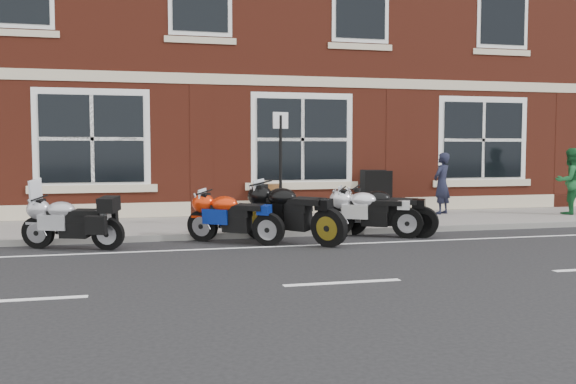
{
  "coord_description": "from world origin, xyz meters",
  "views": [
    {
      "loc": [
        -2.71,
        -10.89,
        1.78
      ],
      "look_at": [
        0.41,
        1.6,
        0.88
      ],
      "focal_mm": 40.0,
      "sensor_mm": 36.0,
      "label": 1
    }
  ],
  "objects_px": {
    "parking_sign": "(281,161)",
    "moto_naked_black": "(385,210)",
    "moto_sport_black": "(292,211)",
    "barrel_planter": "(269,200)",
    "pedestrian_left": "(442,183)",
    "pedestrian_right": "(570,181)",
    "moto_sport_silver": "(371,211)",
    "a_board_sign": "(376,192)",
    "moto_sport_red": "(234,216)",
    "moto_touring_silver": "(70,221)"
  },
  "relations": [
    {
      "from": "parking_sign",
      "to": "moto_naked_black",
      "type": "bearing_deg",
      "value": -38.41
    },
    {
      "from": "moto_sport_black",
      "to": "barrel_planter",
      "type": "xyz_separation_m",
      "value": [
        0.36,
        3.7,
        -0.09
      ]
    },
    {
      "from": "pedestrian_left",
      "to": "pedestrian_right",
      "type": "relative_size",
      "value": 0.93
    },
    {
      "from": "moto_sport_black",
      "to": "pedestrian_left",
      "type": "height_order",
      "value": "pedestrian_left"
    },
    {
      "from": "moto_sport_silver",
      "to": "a_board_sign",
      "type": "relative_size",
      "value": 1.6
    },
    {
      "from": "moto_sport_black",
      "to": "moto_sport_silver",
      "type": "relative_size",
      "value": 1.05
    },
    {
      "from": "moto_naked_black",
      "to": "a_board_sign",
      "type": "bearing_deg",
      "value": 15.56
    },
    {
      "from": "moto_sport_black",
      "to": "pedestrian_right",
      "type": "height_order",
      "value": "pedestrian_right"
    },
    {
      "from": "moto_sport_red",
      "to": "pedestrian_left",
      "type": "relative_size",
      "value": 1.08
    },
    {
      "from": "moto_sport_red",
      "to": "pedestrian_left",
      "type": "xyz_separation_m",
      "value": [
        5.68,
        2.8,
        0.37
      ]
    },
    {
      "from": "moto_touring_silver",
      "to": "moto_sport_red",
      "type": "bearing_deg",
      "value": -68.08
    },
    {
      "from": "moto_touring_silver",
      "to": "moto_naked_black",
      "type": "relative_size",
      "value": 1.01
    },
    {
      "from": "a_board_sign",
      "to": "moto_sport_silver",
      "type": "bearing_deg",
      "value": -89.64
    },
    {
      "from": "a_board_sign",
      "to": "parking_sign",
      "type": "bearing_deg",
      "value": -122.22
    },
    {
      "from": "pedestrian_right",
      "to": "parking_sign",
      "type": "relative_size",
      "value": 0.69
    },
    {
      "from": "moto_sport_silver",
      "to": "parking_sign",
      "type": "height_order",
      "value": "parking_sign"
    },
    {
      "from": "moto_sport_red",
      "to": "a_board_sign",
      "type": "distance_m",
      "value": 5.17
    },
    {
      "from": "pedestrian_right",
      "to": "moto_sport_red",
      "type": "bearing_deg",
      "value": 12.35
    },
    {
      "from": "moto_sport_silver",
      "to": "barrel_planter",
      "type": "xyz_separation_m",
      "value": [
        -1.37,
        3.28,
        -0.01
      ]
    },
    {
      "from": "moto_naked_black",
      "to": "pedestrian_left",
      "type": "relative_size",
      "value": 1.15
    },
    {
      "from": "moto_sport_silver",
      "to": "a_board_sign",
      "type": "xyz_separation_m",
      "value": [
        1.28,
        2.94,
        0.16
      ]
    },
    {
      "from": "moto_naked_black",
      "to": "parking_sign",
      "type": "height_order",
      "value": "parking_sign"
    },
    {
      "from": "moto_naked_black",
      "to": "barrel_planter",
      "type": "bearing_deg",
      "value": 61.0
    },
    {
      "from": "pedestrian_left",
      "to": "barrel_planter",
      "type": "distance_m",
      "value": 4.32
    },
    {
      "from": "a_board_sign",
      "to": "pedestrian_left",
      "type": "bearing_deg",
      "value": 10.73
    },
    {
      "from": "moto_naked_black",
      "to": "a_board_sign",
      "type": "relative_size",
      "value": 1.6
    },
    {
      "from": "moto_sport_red",
      "to": "pedestrian_left",
      "type": "height_order",
      "value": "pedestrian_left"
    },
    {
      "from": "a_board_sign",
      "to": "moto_sport_red",
      "type": "bearing_deg",
      "value": -118.22
    },
    {
      "from": "moto_sport_red",
      "to": "barrel_planter",
      "type": "height_order",
      "value": "moto_sport_red"
    },
    {
      "from": "moto_touring_silver",
      "to": "parking_sign",
      "type": "height_order",
      "value": "parking_sign"
    },
    {
      "from": "parking_sign",
      "to": "moto_sport_red",
      "type": "bearing_deg",
      "value": -144.85
    },
    {
      "from": "moto_touring_silver",
      "to": "pedestrian_right",
      "type": "height_order",
      "value": "pedestrian_right"
    },
    {
      "from": "moto_touring_silver",
      "to": "pedestrian_right",
      "type": "bearing_deg",
      "value": -57.91
    },
    {
      "from": "pedestrian_right",
      "to": "barrel_planter",
      "type": "distance_m",
      "value": 7.48
    },
    {
      "from": "moto_sport_black",
      "to": "barrel_planter",
      "type": "relative_size",
      "value": 2.44
    },
    {
      "from": "moto_sport_black",
      "to": "a_board_sign",
      "type": "relative_size",
      "value": 1.68
    },
    {
      "from": "moto_sport_red",
      "to": "moto_sport_silver",
      "type": "relative_size",
      "value": 0.94
    },
    {
      "from": "pedestrian_right",
      "to": "moto_naked_black",
      "type": "bearing_deg",
      "value": 16.79
    },
    {
      "from": "moto_sport_black",
      "to": "barrel_planter",
      "type": "bearing_deg",
      "value": 44.68
    },
    {
      "from": "moto_sport_silver",
      "to": "pedestrian_right",
      "type": "bearing_deg",
      "value": -42.57
    },
    {
      "from": "moto_touring_silver",
      "to": "moto_sport_silver",
      "type": "bearing_deg",
      "value": -65.41
    },
    {
      "from": "moto_touring_silver",
      "to": "moto_sport_red",
      "type": "relative_size",
      "value": 1.07
    },
    {
      "from": "moto_touring_silver",
      "to": "a_board_sign",
      "type": "bearing_deg",
      "value": -43.11
    },
    {
      "from": "moto_sport_black",
      "to": "pedestrian_left",
      "type": "bearing_deg",
      "value": -6.74
    },
    {
      "from": "moto_sport_black",
      "to": "parking_sign",
      "type": "height_order",
      "value": "parking_sign"
    },
    {
      "from": "moto_touring_silver",
      "to": "moto_sport_silver",
      "type": "height_order",
      "value": "moto_touring_silver"
    },
    {
      "from": "pedestrian_left",
      "to": "pedestrian_right",
      "type": "xyz_separation_m",
      "value": [
        3.06,
        -0.82,
        0.06
      ]
    },
    {
      "from": "moto_touring_silver",
      "to": "moto_sport_red",
      "type": "xyz_separation_m",
      "value": [
        2.88,
        -0.03,
        0.01
      ]
    },
    {
      "from": "moto_sport_red",
      "to": "a_board_sign",
      "type": "relative_size",
      "value": 1.5
    },
    {
      "from": "moto_sport_silver",
      "to": "parking_sign",
      "type": "relative_size",
      "value": 0.74
    }
  ]
}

